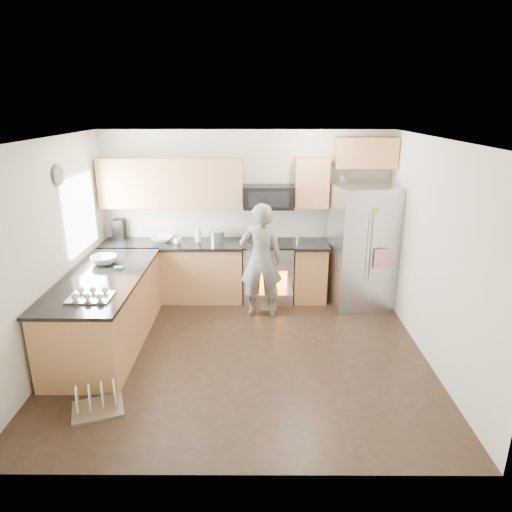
{
  "coord_description": "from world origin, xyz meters",
  "views": [
    {
      "loc": [
        0.19,
        -5.05,
        2.97
      ],
      "look_at": [
        0.17,
        0.5,
        1.11
      ],
      "focal_mm": 32.0,
      "sensor_mm": 36.0,
      "label": 1
    }
  ],
  "objects_px": {
    "stove_range": "(268,258)",
    "refrigerator": "(363,247)",
    "dish_rack": "(97,403)",
    "person": "(261,260)"
  },
  "relations": [
    {
      "from": "stove_range",
      "to": "dish_rack",
      "type": "height_order",
      "value": "stove_range"
    },
    {
      "from": "stove_range",
      "to": "refrigerator",
      "type": "height_order",
      "value": "refrigerator"
    },
    {
      "from": "person",
      "to": "dish_rack",
      "type": "relative_size",
      "value": 2.79
    },
    {
      "from": "refrigerator",
      "to": "dish_rack",
      "type": "xyz_separation_m",
      "value": [
        -3.21,
        -2.64,
        -0.84
      ]
    },
    {
      "from": "dish_rack",
      "to": "person",
      "type": "bearing_deg",
      "value": 53.51
    },
    {
      "from": "stove_range",
      "to": "person",
      "type": "bearing_deg",
      "value": -101.25
    },
    {
      "from": "stove_range",
      "to": "refrigerator",
      "type": "bearing_deg",
      "value": -8.15
    },
    {
      "from": "refrigerator",
      "to": "person",
      "type": "distance_m",
      "value": 1.58
    },
    {
      "from": "refrigerator",
      "to": "dish_rack",
      "type": "bearing_deg",
      "value": -150.57
    },
    {
      "from": "stove_range",
      "to": "refrigerator",
      "type": "xyz_separation_m",
      "value": [
        1.42,
        -0.2,
        0.25
      ]
    }
  ]
}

